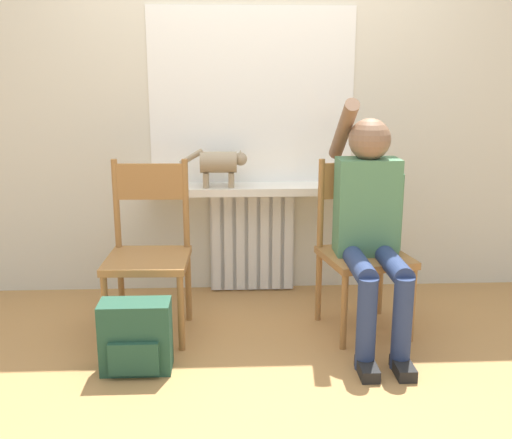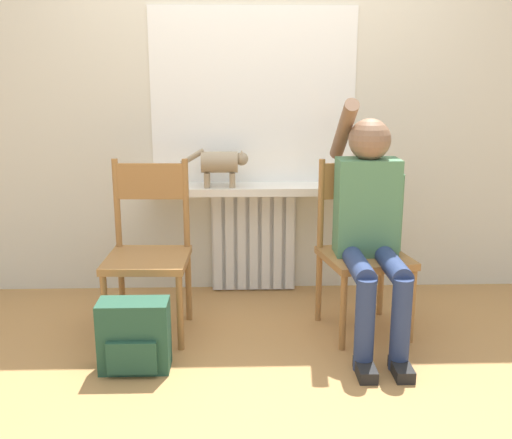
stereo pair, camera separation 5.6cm
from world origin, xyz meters
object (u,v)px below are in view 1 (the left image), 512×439
at_px(chair_left, 149,249).
at_px(cat, 220,163).
at_px(person, 371,218).
at_px(backpack, 136,337).
at_px(chair_right, 362,246).

xyz_separation_m(chair_left, cat, (0.40, 0.52, 0.40)).
xyz_separation_m(person, backpack, (-1.24, -0.34, -0.51)).
distance_m(chair_right, person, 0.24).
height_order(chair_left, chair_right, same).
relative_size(chair_left, cat, 2.28).
bearing_deg(backpack, cat, 67.06).
bearing_deg(chair_right, cat, 136.08).
xyz_separation_m(chair_right, person, (0.01, -0.13, 0.20)).
distance_m(chair_left, cat, 0.77).
xyz_separation_m(chair_right, cat, (-0.81, 0.52, 0.40)).
height_order(person, cat, person).
distance_m(chair_left, backpack, 0.57).
bearing_deg(chair_left, person, -4.24).
relative_size(chair_left, person, 0.74).
relative_size(chair_left, backpack, 2.69).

